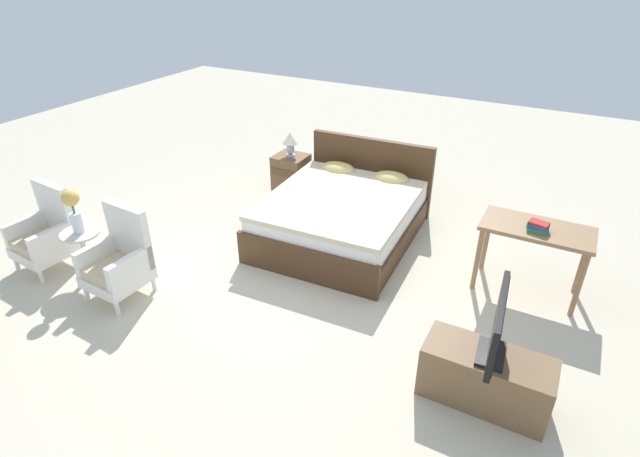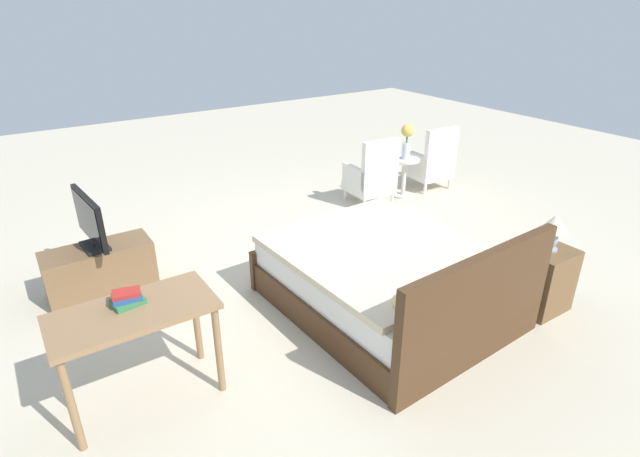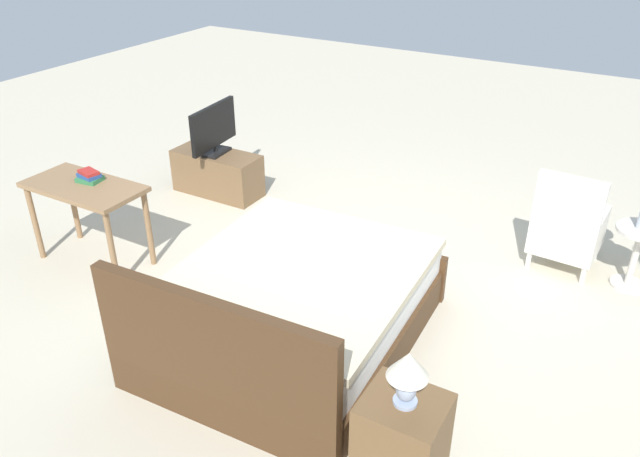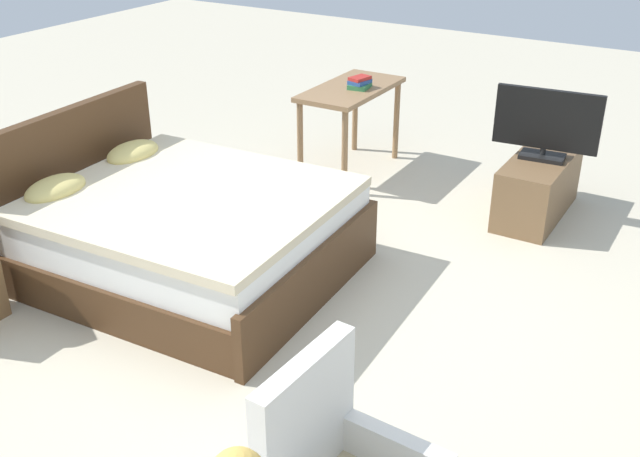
% 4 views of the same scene
% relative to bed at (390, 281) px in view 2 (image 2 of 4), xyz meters
% --- Properties ---
extents(ground_plane, '(16.00, 16.00, 0.00)m').
position_rel_bed_xyz_m(ground_plane, '(0.05, -1.04, -0.30)').
color(ground_plane, beige).
extents(bed, '(1.73, 2.07, 0.96)m').
position_rel_bed_xyz_m(bed, '(0.00, 0.00, 0.00)').
color(bed, '#472D19').
rests_on(bed, ground_plane).
extents(armchair_by_window_left, '(0.58, 0.58, 0.92)m').
position_rel_bed_xyz_m(armchair_by_window_left, '(-2.58, -2.07, 0.08)').
color(armchair_by_window_left, white).
rests_on(armchair_by_window_left, ground_plane).
extents(armchair_by_window_right, '(0.57, 0.57, 0.92)m').
position_rel_bed_xyz_m(armchair_by_window_right, '(-1.48, -2.07, 0.08)').
color(armchair_by_window_right, white).
rests_on(armchair_by_window_right, ground_plane).
extents(side_table, '(0.40, 0.40, 0.54)m').
position_rel_bed_xyz_m(side_table, '(-2.03, -2.04, 0.04)').
color(side_table, beige).
rests_on(side_table, ground_plane).
extents(flower_vase, '(0.17, 0.17, 0.48)m').
position_rel_bed_xyz_m(flower_vase, '(-2.03, -2.04, 0.54)').
color(flower_vase, silver).
rests_on(flower_vase, side_table).
extents(nightstand, '(0.44, 0.41, 0.59)m').
position_rel_bed_xyz_m(nightstand, '(-1.16, 0.72, -0.01)').
color(nightstand, brown).
rests_on(nightstand, ground_plane).
extents(table_lamp, '(0.22, 0.22, 0.33)m').
position_rel_bed_xyz_m(table_lamp, '(-1.16, 0.72, 0.50)').
color(table_lamp, '#9EADC6').
rests_on(table_lamp, nightstand).
extents(tv_stand, '(0.96, 0.40, 0.46)m').
position_rel_bed_xyz_m(tv_stand, '(2.06, -1.76, -0.07)').
color(tv_stand, brown).
rests_on(tv_stand, ground_plane).
extents(tv_flatscreen, '(0.23, 0.76, 0.52)m').
position_rel_bed_xyz_m(tv_flatscreen, '(2.06, -1.76, 0.43)').
color(tv_flatscreen, black).
rests_on(tv_flatscreen, tv_stand).
extents(vanity_desk, '(1.04, 0.52, 0.74)m').
position_rel_bed_xyz_m(vanity_desk, '(2.12, -0.10, 0.33)').
color(vanity_desk, '#8E6B47').
rests_on(vanity_desk, ground_plane).
extents(book_stack, '(0.21, 0.18, 0.10)m').
position_rel_bed_xyz_m(book_stack, '(2.13, -0.18, 0.49)').
color(book_stack, '#337A47').
rests_on(book_stack, vanity_desk).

